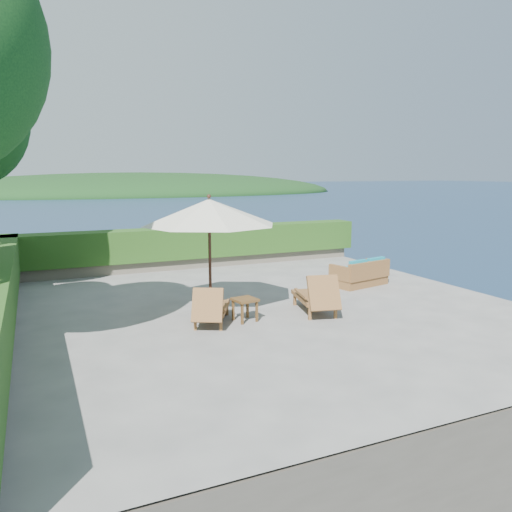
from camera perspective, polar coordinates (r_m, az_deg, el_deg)
name	(u,v)px	position (r m, az deg, el deg)	size (l,w,h in m)	color
ground	(258,308)	(11.84, 0.26, -5.93)	(12.00, 12.00, 0.00)	gray
foundation	(258,370)	(12.34, 0.26, -12.90)	(12.00, 12.00, 3.00)	#524C41
ocean	(258,426)	(12.96, 0.25, -18.83)	(600.00, 600.00, 0.00)	#14263F
offshore_island	(140,194)	(153.42, -13.09, 6.95)	(126.00, 57.60, 12.60)	#163213
planter_wall_far	(190,262)	(16.93, -7.60, -0.70)	(12.00, 0.60, 0.36)	#6B6356
hedge_far	(189,242)	(16.83, -7.65, 1.55)	(12.40, 0.90, 1.00)	#214413
patio_umbrella	(209,213)	(11.03, -5.37, 4.89)	(3.21, 3.21, 2.69)	black
lounge_left	(211,308)	(10.54, -5.17, -5.89)	(1.24, 1.62, 0.87)	olive
lounge_right	(316,296)	(11.36, 6.91, -4.56)	(1.06, 1.79, 0.97)	olive
side_table	(245,302)	(10.71, -1.28, -5.33)	(0.54, 0.54, 0.50)	brown
wicker_loveseat	(360,275)	(14.37, 11.85, -2.12)	(1.76, 1.16, 0.80)	olive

